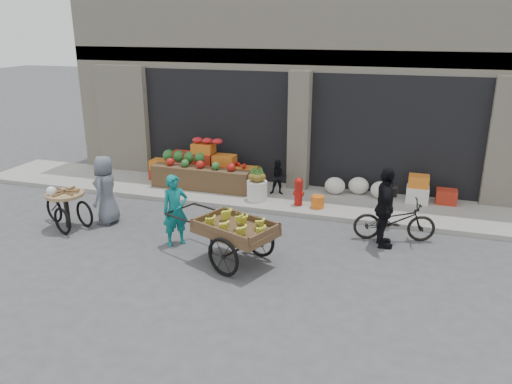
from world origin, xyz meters
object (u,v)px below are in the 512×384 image
(fire_hydrant, at_px, (299,190))
(orange_bucket, at_px, (318,202))
(pineapple_bin, at_px, (257,190))
(bicycle, at_px, (394,220))
(seated_person, at_px, (278,177))
(banana_cart, at_px, (233,226))
(tricycle_cart, at_px, (66,204))
(vendor_grey, at_px, (106,190))
(cyclist, at_px, (385,208))
(vendor_woman, at_px, (175,210))

(fire_hydrant, distance_m, orange_bucket, 0.55)
(pineapple_bin, height_order, bicycle, bicycle)
(pineapple_bin, height_order, seated_person, seated_person)
(orange_bucket, bearing_deg, pineapple_bin, 176.42)
(seated_person, xyz_separation_m, banana_cart, (0.18, -3.91, 0.18))
(fire_hydrant, distance_m, tricycle_cart, 5.48)
(fire_hydrant, height_order, bicycle, bicycle)
(pineapple_bin, xyz_separation_m, vendor_grey, (-2.93, -2.26, 0.43))
(tricycle_cart, height_order, bicycle, tricycle_cart)
(fire_hydrant, distance_m, cyclist, 2.72)
(pineapple_bin, height_order, cyclist, cyclist)
(vendor_grey, bearing_deg, fire_hydrant, 112.85)
(vendor_grey, bearing_deg, seated_person, 124.76)
(bicycle, relative_size, cyclist, 1.01)
(fire_hydrant, height_order, cyclist, cyclist)
(orange_bucket, xyz_separation_m, banana_cart, (-1.02, -3.21, 0.50))
(vendor_woman, distance_m, vendor_grey, 2.15)
(pineapple_bin, height_order, vendor_grey, vendor_grey)
(orange_bucket, height_order, cyclist, cyclist)
(pineapple_bin, distance_m, cyclist, 3.70)
(seated_person, bearing_deg, cyclist, -48.03)
(fire_hydrant, distance_m, vendor_woman, 3.44)
(tricycle_cart, bearing_deg, banana_cart, 14.00)
(banana_cart, xyz_separation_m, tricycle_cart, (-4.21, 0.49, -0.20))
(fire_hydrant, relative_size, tricycle_cart, 0.49)
(vendor_woman, distance_m, tricycle_cart, 2.77)
(vendor_woman, height_order, vendor_grey, vendor_grey)
(banana_cart, xyz_separation_m, bicycle, (2.90, 2.06, -0.32))
(vendor_grey, relative_size, bicycle, 0.94)
(fire_hydrant, bearing_deg, vendor_woman, -125.00)
(banana_cart, height_order, vendor_woman, vendor_woman)
(orange_bucket, relative_size, vendor_woman, 0.21)
(pineapple_bin, height_order, orange_bucket, pineapple_bin)
(banana_cart, xyz_separation_m, vendor_woman, (-1.45, 0.45, -0.01))
(vendor_woman, xyz_separation_m, bicycle, (4.34, 1.61, -0.30))
(seated_person, bearing_deg, vendor_grey, -149.36)
(vendor_grey, distance_m, cyclist, 6.24)
(fire_hydrant, distance_m, bicycle, 2.66)
(vendor_woman, distance_m, bicycle, 4.64)
(fire_hydrant, distance_m, vendor_grey, 4.61)
(banana_cart, relative_size, vendor_woman, 1.79)
(vendor_grey, bearing_deg, banana_cart, 67.48)
(banana_cart, bearing_deg, pineapple_bin, 121.35)
(vendor_woman, bearing_deg, tricycle_cart, 133.65)
(seated_person, relative_size, vendor_grey, 0.58)
(banana_cart, xyz_separation_m, cyclist, (2.70, 1.66, 0.08))
(banana_cart, xyz_separation_m, vendor_grey, (-3.51, 1.05, 0.04))
(pineapple_bin, distance_m, vendor_woman, 3.01)
(vendor_grey, bearing_deg, pineapple_bin, 121.75)
(fire_hydrant, relative_size, cyclist, 0.42)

